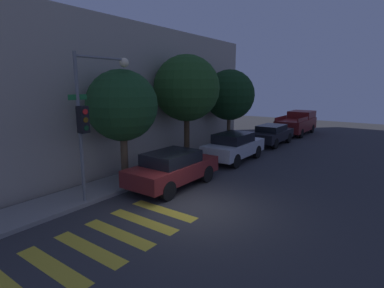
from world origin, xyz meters
name	(u,v)px	position (x,y,z in m)	size (l,w,h in m)	color
ground_plane	(196,208)	(0.00, 0.00, 0.00)	(60.00, 60.00, 0.00)	#333335
sidewalk	(117,184)	(0.00, 4.13, 0.07)	(26.00, 1.86, 0.14)	gray
building_row	(53,97)	(0.00, 8.46, 3.60)	(26.00, 6.00, 7.20)	#A89E8E
crosswalk	(104,241)	(-3.26, 0.80, 0.00)	(5.38, 2.60, 0.00)	gold
traffic_light_pole	(93,106)	(-1.49, 3.37, 3.47)	(2.63, 0.56, 5.27)	slate
sedan_near_corner	(173,168)	(1.30, 2.10, 0.81)	(4.25, 1.85, 1.50)	maroon
sedan_middle	(234,146)	(6.66, 2.10, 0.84)	(4.28, 1.83, 1.57)	#B7BABF
sedan_far_end	(272,134)	(12.35, 2.10, 0.77)	(4.40, 1.76, 1.41)	black
pickup_truck	(297,123)	(18.26, 2.10, 0.98)	(5.35, 2.09, 1.90)	maroon
tree_near_corner	(122,106)	(0.42, 4.03, 3.34)	(2.94, 2.94, 4.83)	brown
tree_midblock	(187,88)	(4.86, 4.03, 4.00)	(3.48, 3.48, 5.76)	#42301E
tree_far_end	(229,95)	(9.54, 4.03, 3.53)	(3.29, 3.29, 5.18)	brown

